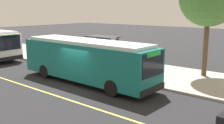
% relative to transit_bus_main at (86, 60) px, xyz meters
% --- Properties ---
extents(ground_plane, '(120.00, 120.00, 0.00)m').
position_rel_transit_bus_main_xyz_m(ground_plane, '(0.23, -1.01, -1.62)').
color(ground_plane, '#232326').
extents(sidewalk_curb, '(44.00, 6.40, 0.15)m').
position_rel_transit_bus_main_xyz_m(sidewalk_curb, '(0.23, 4.99, -1.54)').
color(sidewalk_curb, '#A8A399').
rests_on(sidewalk_curb, ground_plane).
extents(lane_stripe_center, '(36.00, 0.14, 0.01)m').
position_rel_transit_bus_main_xyz_m(lane_stripe_center, '(0.23, -3.21, -1.61)').
color(lane_stripe_center, '#E0D64C').
rests_on(lane_stripe_center, ground_plane).
extents(transit_bus_main, '(10.69, 2.68, 2.95)m').
position_rel_transit_bus_main_xyz_m(transit_bus_main, '(0.00, 0.00, 0.00)').
color(transit_bus_main, '#146B66').
rests_on(transit_bus_main, ground_plane).
extents(bus_shelter, '(2.90, 1.60, 2.48)m').
position_rel_transit_bus_main_xyz_m(bus_shelter, '(-3.21, 5.17, 0.30)').
color(bus_shelter, '#333338').
rests_on(bus_shelter, sidewalk_curb).
extents(waiting_bench, '(1.60, 0.48, 0.95)m').
position_rel_transit_bus_main_xyz_m(waiting_bench, '(-3.18, 5.06, -0.98)').
color(waiting_bench, brown).
rests_on(waiting_bench, sidewalk_curb).
extents(route_sign_post, '(0.44, 0.08, 2.80)m').
position_rel_transit_bus_main_xyz_m(route_sign_post, '(0.18, 2.67, 0.34)').
color(route_sign_post, '#333338').
rests_on(route_sign_post, sidewalk_curb).
extents(pedestrian_commuter, '(0.24, 0.40, 1.69)m').
position_rel_transit_bus_main_xyz_m(pedestrian_commuter, '(-4.88, 2.70, -0.50)').
color(pedestrian_commuter, '#282D47').
rests_on(pedestrian_commuter, sidewalk_curb).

